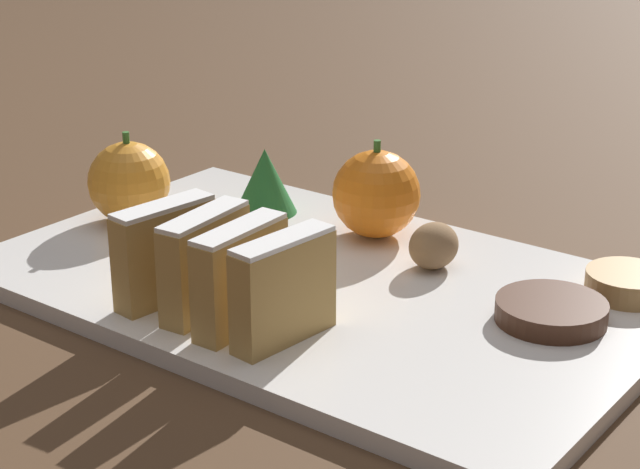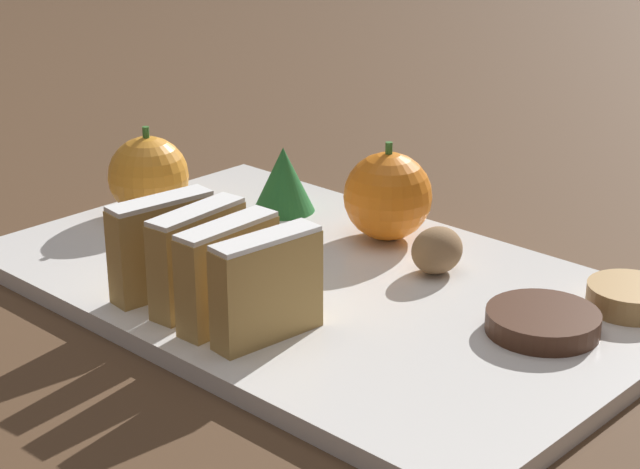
% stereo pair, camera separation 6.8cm
% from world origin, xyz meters
% --- Properties ---
extents(ground_plane, '(6.00, 6.00, 0.00)m').
position_xyz_m(ground_plane, '(0.00, 0.00, 0.00)').
color(ground_plane, '#513823').
extents(serving_platter, '(0.27, 0.43, 0.01)m').
position_xyz_m(serving_platter, '(0.00, 0.00, 0.01)').
color(serving_platter, white).
rests_on(serving_platter, ground_plane).
extents(stollen_slice_front, '(0.07, 0.03, 0.06)m').
position_xyz_m(stollen_slice_front, '(-0.08, -0.04, 0.04)').
color(stollen_slice_front, tan).
rests_on(stollen_slice_front, serving_platter).
extents(stollen_slice_second, '(0.07, 0.02, 0.06)m').
position_xyz_m(stollen_slice_second, '(-0.08, -0.01, 0.04)').
color(stollen_slice_second, tan).
rests_on(stollen_slice_second, serving_platter).
extents(stollen_slice_third, '(0.07, 0.02, 0.06)m').
position_xyz_m(stollen_slice_third, '(-0.08, 0.02, 0.04)').
color(stollen_slice_third, tan).
rests_on(stollen_slice_third, serving_platter).
extents(stollen_slice_fourth, '(0.07, 0.03, 0.06)m').
position_xyz_m(stollen_slice_fourth, '(-0.08, 0.05, 0.04)').
color(stollen_slice_fourth, tan).
rests_on(stollen_slice_fourth, serving_platter).
extents(orange_near, '(0.06, 0.06, 0.07)m').
position_xyz_m(orange_near, '(0.08, 0.01, 0.04)').
color(orange_near, orange).
rests_on(orange_near, serving_platter).
extents(orange_far, '(0.06, 0.06, 0.07)m').
position_xyz_m(orange_far, '(0.00, 0.18, 0.04)').
color(orange_far, orange).
rests_on(orange_far, serving_platter).
extents(walnut, '(0.04, 0.03, 0.03)m').
position_xyz_m(walnut, '(0.06, -0.05, 0.03)').
color(walnut, '#8E6B47').
rests_on(walnut, serving_platter).
extents(chocolate_cookie, '(0.07, 0.07, 0.01)m').
position_xyz_m(chocolate_cookie, '(0.03, -0.15, 0.02)').
color(chocolate_cookie, '#472819').
rests_on(chocolate_cookie, serving_platter).
extents(gingerbread_cookie, '(0.05, 0.05, 0.02)m').
position_xyz_m(gingerbread_cookie, '(0.09, -0.17, 0.02)').
color(gingerbread_cookie, tan).
rests_on(gingerbread_cookie, serving_platter).
extents(evergreen_sprig, '(0.05, 0.05, 0.05)m').
position_xyz_m(evergreen_sprig, '(0.07, 0.11, 0.04)').
color(evergreen_sprig, '#23662D').
rests_on(evergreen_sprig, serving_platter).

